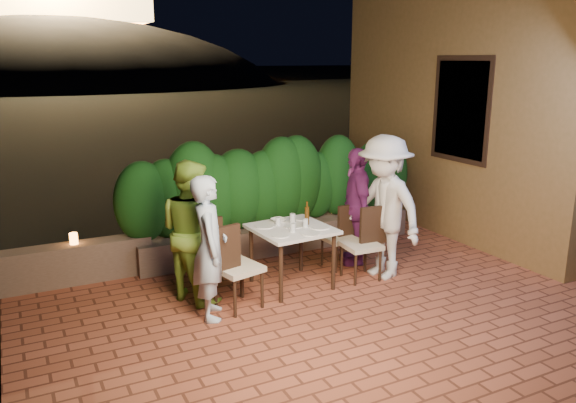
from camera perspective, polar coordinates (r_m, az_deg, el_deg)
ground at (r=6.39m, az=6.63°, el=-11.26°), size 400.00×400.00×0.00m
terrace_floor at (r=6.79m, az=4.27°, el=-10.09°), size 7.00×6.00×0.15m
building_wall at (r=9.62m, az=18.87°, el=12.22°), size 1.60×5.00×5.00m
window_pane at (r=8.75m, az=17.30°, el=8.91°), size 0.08×1.00×1.40m
window_frame at (r=8.74m, az=17.25°, el=8.91°), size 0.06×1.15×1.55m
planter at (r=8.26m, az=-0.91°, el=-3.49°), size 4.20×0.55×0.40m
hedge at (r=8.07m, az=-0.93°, el=1.58°), size 4.00×0.70×1.10m
parapet at (r=7.52m, az=-22.09°, el=-6.02°), size 2.20×0.30×0.50m
hill at (r=65.34m, az=-22.15°, el=7.37°), size 52.00×40.00×22.00m
dining_table at (r=6.90m, az=0.37°, el=-5.63°), size 0.95×0.95×0.75m
plate_nw at (r=6.45m, az=-0.79°, el=-3.48°), size 0.19×0.19×0.01m
plate_sw at (r=6.81m, az=-2.40°, el=-2.52°), size 0.23×0.23×0.01m
plate_ne at (r=6.78m, az=3.25°, el=-2.61°), size 0.24×0.24×0.01m
plate_se at (r=7.13m, az=1.44°, el=-1.74°), size 0.20×0.20×0.01m
plate_centre at (r=6.80m, az=0.48°, el=-2.55°), size 0.20×0.20×0.01m
plate_front at (r=6.54m, az=2.30°, el=-3.25°), size 0.23×0.23×0.01m
glass_nw at (r=6.59m, az=0.49°, el=-2.68°), size 0.06×0.06×0.11m
glass_sw at (r=6.85m, az=-1.03°, el=-2.03°), size 0.06×0.06×0.10m
glass_ne at (r=6.78m, az=1.78°, el=-2.19°), size 0.06×0.06×0.10m
glass_se at (r=6.96m, az=0.47°, el=-1.69°), size 0.07×0.07×0.12m
beer_bottle at (r=6.86m, az=1.94°, el=-1.18°), size 0.06×0.06×0.29m
bowl at (r=7.00m, az=-0.98°, el=-1.90°), size 0.22×0.22×0.04m
chair_left_front at (r=6.29m, az=-5.08°, el=-6.54°), size 0.55×0.55×0.99m
chair_left_back at (r=6.68m, az=-6.77°, el=-5.47°), size 0.48×0.48×0.96m
chair_right_front at (r=7.14m, az=7.45°, el=-4.27°), size 0.46×0.46×0.93m
chair_right_back at (r=7.52m, az=5.22°, el=-3.60°), size 0.42×0.42×0.84m
diner_blue at (r=6.02m, az=-7.96°, el=-4.66°), size 0.53×0.66×1.57m
diner_green at (r=6.50m, az=-9.78°, el=-2.94°), size 0.89×0.98×1.65m
diner_white at (r=7.15m, az=9.71°, el=-0.60°), size 0.87×1.28×1.83m
diner_purple at (r=7.63m, az=6.93°, el=-0.47°), size 0.68×1.01×1.59m
parapet_lamp at (r=7.43m, az=-20.94°, el=-3.54°), size 0.10×0.10×0.14m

